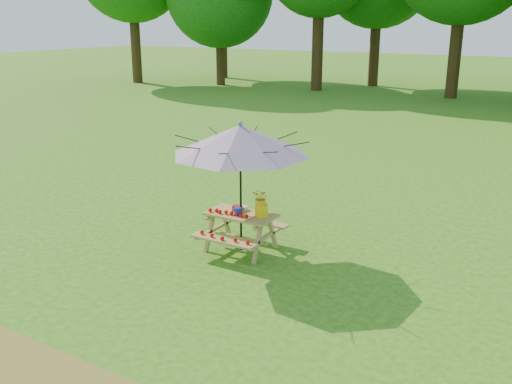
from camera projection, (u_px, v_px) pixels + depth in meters
The scene contains 6 objects.
ground at pixel (444, 359), 6.74m from camera, with size 120.00×120.00×0.00m, color #2E6112.
picnic_table at pixel (241, 232), 9.83m from camera, with size 1.20×1.32×0.67m.
patio_umbrella at pixel (240, 140), 9.35m from camera, with size 2.87×2.87×2.26m.
produce_bins at pixel (239, 210), 9.76m from camera, with size 0.25×0.41×0.13m.
tomatoes_row at pixel (228, 213), 9.64m from camera, with size 0.77×0.13×0.07m, color red, non-canonical shape.
flower_bucket at pixel (261, 202), 9.53m from camera, with size 0.35×0.32×0.48m.
Camera 1 is at (1.07, -6.19, 3.86)m, focal length 40.00 mm.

